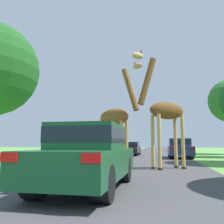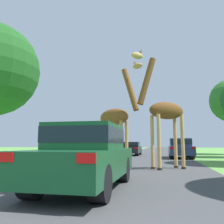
% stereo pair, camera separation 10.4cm
% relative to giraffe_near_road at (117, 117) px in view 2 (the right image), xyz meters
% --- Properties ---
extents(road, '(6.43, 120.00, 0.00)m').
position_rel_giraffe_near_road_xyz_m(road, '(1.22, 18.02, -2.50)').
color(road, '#424244').
rests_on(road, ground).
extents(giraffe_near_road, '(2.67, 1.58, 5.40)m').
position_rel_giraffe_near_road_xyz_m(giraffe_near_road, '(0.00, 0.00, 0.00)').
color(giraffe_near_road, tan).
rests_on(giraffe_near_road, ground).
extents(giraffe_companion, '(2.40, 1.82, 5.24)m').
position_rel_giraffe_near_road_xyz_m(giraffe_companion, '(2.46, -1.72, 0.01)').
color(giraffe_companion, tan).
rests_on(giraffe_companion, ground).
extents(car_lead_maroon, '(1.71, 4.27, 1.55)m').
position_rel_giraffe_near_road_xyz_m(car_lead_maroon, '(0.55, -6.80, -1.69)').
color(car_lead_maroon, '#144C28').
rests_on(car_lead_maroon, ground).
extents(car_queue_right, '(1.73, 4.64, 1.51)m').
position_rel_giraffe_near_road_xyz_m(car_queue_right, '(3.73, 6.98, -1.70)').
color(car_queue_right, navy).
rests_on(car_queue_right, ground).
extents(car_queue_left, '(1.74, 4.19, 1.29)m').
position_rel_giraffe_near_road_xyz_m(car_queue_left, '(-0.65, 10.89, -1.82)').
color(car_queue_left, black).
rests_on(car_queue_left, ground).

